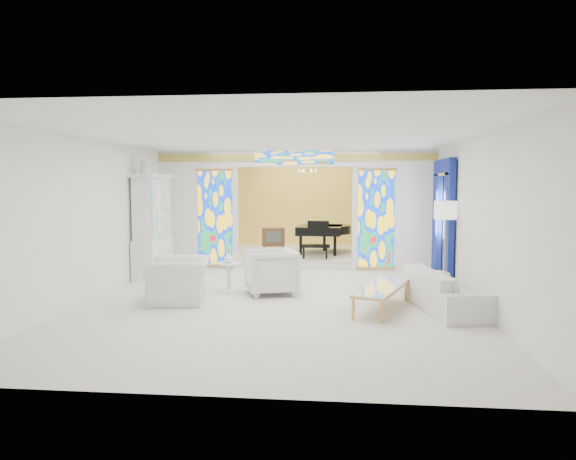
# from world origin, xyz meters

# --- Properties ---
(floor) EXTENTS (12.00, 12.00, 0.00)m
(floor) POSITION_xyz_m (0.00, 0.00, 0.00)
(floor) COLOR silver
(floor) RESTS_ON ground
(ceiling) EXTENTS (7.00, 12.00, 0.02)m
(ceiling) POSITION_xyz_m (0.00, 0.00, 3.00)
(ceiling) COLOR white
(ceiling) RESTS_ON wall_back
(wall_back) EXTENTS (7.00, 0.02, 3.00)m
(wall_back) POSITION_xyz_m (0.00, 6.00, 1.50)
(wall_back) COLOR white
(wall_back) RESTS_ON floor
(wall_front) EXTENTS (7.00, 0.02, 3.00)m
(wall_front) POSITION_xyz_m (0.00, -6.00, 1.50)
(wall_front) COLOR white
(wall_front) RESTS_ON floor
(wall_left) EXTENTS (0.02, 12.00, 3.00)m
(wall_left) POSITION_xyz_m (-3.50, 0.00, 1.50)
(wall_left) COLOR white
(wall_left) RESTS_ON floor
(wall_right) EXTENTS (0.02, 12.00, 3.00)m
(wall_right) POSITION_xyz_m (3.50, 0.00, 1.50)
(wall_right) COLOR white
(wall_right) RESTS_ON floor
(partition_wall) EXTENTS (7.00, 0.22, 3.00)m
(partition_wall) POSITION_xyz_m (0.00, 2.00, 1.65)
(partition_wall) COLOR white
(partition_wall) RESTS_ON floor
(stained_glass_left) EXTENTS (0.90, 0.04, 2.40)m
(stained_glass_left) POSITION_xyz_m (-2.03, 1.89, 1.30)
(stained_glass_left) COLOR gold
(stained_glass_left) RESTS_ON partition_wall
(stained_glass_right) EXTENTS (0.90, 0.04, 2.40)m
(stained_glass_right) POSITION_xyz_m (2.03, 1.89, 1.30)
(stained_glass_right) COLOR gold
(stained_glass_right) RESTS_ON partition_wall
(stained_glass_transom) EXTENTS (2.00, 0.04, 0.34)m
(stained_glass_transom) POSITION_xyz_m (0.00, 1.89, 2.82)
(stained_glass_transom) COLOR gold
(stained_glass_transom) RESTS_ON partition_wall
(alcove_platform) EXTENTS (6.80, 3.80, 0.18)m
(alcove_platform) POSITION_xyz_m (0.00, 4.10, 0.09)
(alcove_platform) COLOR silver
(alcove_platform) RESTS_ON floor
(gold_curtain_back) EXTENTS (6.70, 0.10, 2.90)m
(gold_curtain_back) POSITION_xyz_m (0.00, 5.88, 1.50)
(gold_curtain_back) COLOR #DCBE4C
(gold_curtain_back) RESTS_ON wall_back
(chandelier) EXTENTS (0.48, 0.48, 0.30)m
(chandelier) POSITION_xyz_m (0.20, 4.00, 2.55)
(chandelier) COLOR #B98E40
(chandelier) RESTS_ON ceiling
(blue_drapes) EXTENTS (0.14, 1.85, 2.65)m
(blue_drapes) POSITION_xyz_m (3.40, 0.70, 1.58)
(blue_drapes) COLOR navy
(blue_drapes) RESTS_ON wall_right
(china_cabinet) EXTENTS (0.56, 1.46, 2.72)m
(china_cabinet) POSITION_xyz_m (-3.22, 0.60, 1.17)
(china_cabinet) COLOR white
(china_cabinet) RESTS_ON floor
(armchair_left) EXTENTS (1.28, 1.40, 0.79)m
(armchair_left) POSITION_xyz_m (-1.79, -1.87, 0.40)
(armchair_left) COLOR white
(armchair_left) RESTS_ON floor
(armchair_right) EXTENTS (1.21, 1.19, 0.88)m
(armchair_right) POSITION_xyz_m (-0.22, -1.05, 0.44)
(armchair_right) COLOR white
(armchair_right) RESTS_ON floor
(sofa) EXTENTS (1.33, 2.46, 0.68)m
(sofa) POSITION_xyz_m (2.95, -1.97, 0.34)
(sofa) COLOR silver
(sofa) RESTS_ON floor
(side_table) EXTENTS (0.54, 0.54, 0.60)m
(side_table) POSITION_xyz_m (-1.07, -1.01, 0.39)
(side_table) COLOR white
(side_table) RESTS_ON floor
(vase) EXTENTS (0.25, 0.25, 0.20)m
(vase) POSITION_xyz_m (-1.07, -1.01, 0.70)
(vase) COLOR white
(vase) RESTS_ON side_table
(coffee_table) EXTENTS (1.14, 1.92, 0.41)m
(coffee_table) POSITION_xyz_m (1.84, -2.17, 0.38)
(coffee_table) COLOR white
(coffee_table) RESTS_ON floor
(floor_lamp) EXTENTS (0.56, 0.56, 1.82)m
(floor_lamp) POSITION_xyz_m (3.20, -0.55, 1.55)
(floor_lamp) COLOR #B98E40
(floor_lamp) RESTS_ON floor
(grand_piano) EXTENTS (1.61, 2.43, 0.96)m
(grand_piano) POSITION_xyz_m (0.69, 3.95, 0.83)
(grand_piano) COLOR black
(grand_piano) RESTS_ON alcove_platform
(tv_console) EXTENTS (0.70, 0.53, 0.74)m
(tv_console) POSITION_xyz_m (-0.74, 3.50, 0.66)
(tv_console) COLOR #53381E
(tv_console) RESTS_ON alcove_platform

